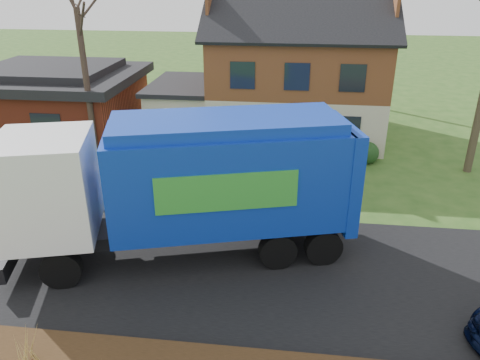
# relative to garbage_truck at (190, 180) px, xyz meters

# --- Properties ---
(ground) EXTENTS (120.00, 120.00, 0.00)m
(ground) POSITION_rel_garbage_truck_xyz_m (1.13, -0.82, -2.67)
(ground) COLOR #2A4D19
(ground) RESTS_ON ground
(road) EXTENTS (80.00, 7.00, 0.02)m
(road) POSITION_rel_garbage_truck_xyz_m (1.13, -0.82, -2.66)
(road) COLOR black
(road) RESTS_ON ground
(main_house) EXTENTS (12.95, 8.95, 9.26)m
(main_house) POSITION_rel_garbage_truck_xyz_m (2.62, 13.09, 1.35)
(main_house) COLOR beige
(main_house) RESTS_ON ground
(ranch_house) EXTENTS (9.80, 8.20, 3.70)m
(ranch_house) POSITION_rel_garbage_truck_xyz_m (-10.87, 12.18, -0.86)
(ranch_house) COLOR maroon
(ranch_house) RESTS_ON ground
(garbage_truck) EXTENTS (11.21, 5.70, 4.64)m
(garbage_truck) POSITION_rel_garbage_truck_xyz_m (0.00, 0.00, 0.00)
(garbage_truck) COLOR black
(garbage_truck) RESTS_ON ground
(silver_sedan) EXTENTS (4.58, 1.86, 1.48)m
(silver_sedan) POSITION_rel_garbage_truck_xyz_m (-3.17, 3.94, -1.94)
(silver_sedan) COLOR #97989E
(silver_sedan) RESTS_ON ground
(grass_clump_west) EXTENTS (0.38, 0.31, 1.01)m
(grass_clump_west) POSITION_rel_garbage_truck_xyz_m (-2.66, -5.46, -1.87)
(grass_clump_west) COLOR #AD904C
(grass_clump_west) RESTS_ON mulch_verge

